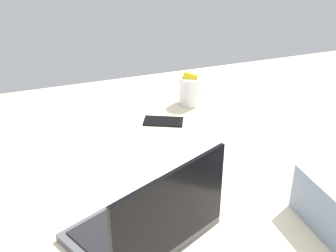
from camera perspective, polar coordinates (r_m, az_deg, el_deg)
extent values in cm
cube|color=beige|center=(150.39, 9.02, -5.80)|extent=(180.00, 140.00, 18.00)
cube|color=#4C4C51|center=(111.87, -3.63, -12.93)|extent=(39.66, 34.87, 2.00)
cube|color=black|center=(111.96, -4.16, -12.10)|extent=(33.48, 27.74, 0.40)
cube|color=black|center=(98.20, 0.47, -10.98)|extent=(30.28, 14.97, 21.00)
cylinder|color=silver|center=(171.03, 2.86, 4.56)|extent=(9.00, 9.00, 11.00)
cube|color=orange|center=(171.56, 3.24, 4.06)|extent=(8.40, 7.60, 6.55)
cube|color=yellow|center=(172.40, 2.75, 5.46)|extent=(5.43, 5.30, 5.54)
cube|color=yellow|center=(168.98, 2.87, 6.25)|extent=(7.39, 6.80, 5.21)
cube|color=black|center=(159.10, -0.58, 0.61)|extent=(15.56, 12.02, 0.80)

